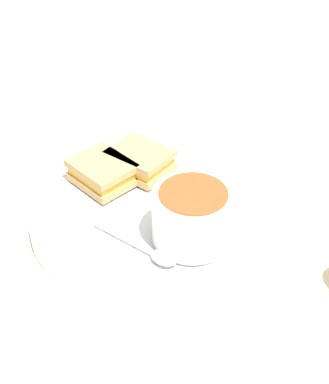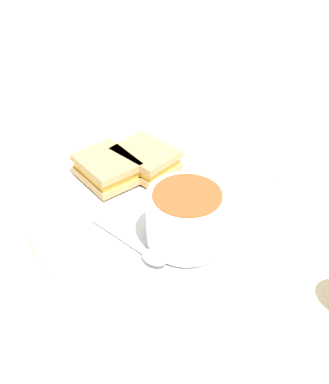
# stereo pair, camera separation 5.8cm
# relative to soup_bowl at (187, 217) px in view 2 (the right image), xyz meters

# --- Properties ---
(ground_plane) EXTENTS (2.40, 2.40, 0.00)m
(ground_plane) POSITION_rel_soup_bowl_xyz_m (-0.07, -0.03, -0.06)
(ground_plane) COLOR beige
(plate) EXTENTS (0.36, 0.36, 0.02)m
(plate) POSITION_rel_soup_bowl_xyz_m (-0.07, -0.03, -0.05)
(plate) COLOR white
(plate) RESTS_ON ground_plane
(soup_bowl) EXTENTS (0.10, 0.10, 0.07)m
(soup_bowl) POSITION_rel_soup_bowl_xyz_m (0.00, 0.00, 0.00)
(soup_bowl) COLOR white
(soup_bowl) RESTS_ON plate
(spoon) EXTENTS (0.09, 0.11, 0.01)m
(spoon) POSITION_rel_soup_bowl_xyz_m (0.03, -0.04, -0.03)
(spoon) COLOR silver
(spoon) RESTS_ON plate
(sandwich_half_near) EXTENTS (0.11, 0.11, 0.03)m
(sandwich_half_near) POSITION_rel_soup_bowl_xyz_m (-0.15, -0.06, -0.02)
(sandwich_half_near) COLOR tan
(sandwich_half_near) RESTS_ON plate
(sandwich_half_far) EXTENTS (0.11, 0.11, 0.03)m
(sandwich_half_far) POSITION_rel_soup_bowl_xyz_m (-0.12, -0.11, -0.02)
(sandwich_half_far) COLOR tan
(sandwich_half_far) RESTS_ON plate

